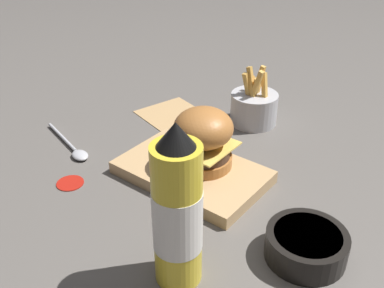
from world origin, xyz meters
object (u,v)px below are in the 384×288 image
object	(u,v)px
fries_basket	(254,107)
burger	(203,138)
spoon	(74,149)
ketchup_bottle	(177,214)
serving_board	(192,172)
side_bowl	(306,245)

from	to	relation	value
fries_basket	burger	bearing A→B (deg)	98.35
burger	spoon	xyz separation A→B (m)	(0.26, 0.10, -0.08)
ketchup_bottle	fries_basket	world-z (taller)	ketchup_bottle
serving_board	side_bowl	world-z (taller)	side_bowl
side_bowl	serving_board	bearing A→B (deg)	-12.95
ketchup_bottle	fries_basket	distance (m)	0.50
serving_board	spoon	distance (m)	0.26
serving_board	ketchup_bottle	bearing A→B (deg)	123.21
spoon	serving_board	bearing A→B (deg)	32.88
burger	side_bowl	bearing A→B (deg)	162.41
ketchup_bottle	fries_basket	size ratio (longest dim) A/B	1.82
ketchup_bottle	spoon	bearing A→B (deg)	-18.50
side_bowl	ketchup_bottle	bearing A→B (deg)	48.93
burger	side_bowl	distance (m)	0.27
fries_basket	side_bowl	xyz separation A→B (m)	(-0.29, 0.32, -0.02)
serving_board	side_bowl	xyz separation A→B (m)	(-0.26, 0.06, 0.01)
ketchup_bottle	side_bowl	size ratio (longest dim) A/B	2.04
side_bowl	spoon	xyz separation A→B (m)	(0.51, 0.02, -0.02)
burger	fries_basket	xyz separation A→B (m)	(0.04, -0.24, -0.04)
ketchup_bottle	side_bowl	distance (m)	0.21
ketchup_bottle	spoon	size ratio (longest dim) A/B	1.36
serving_board	burger	world-z (taller)	burger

